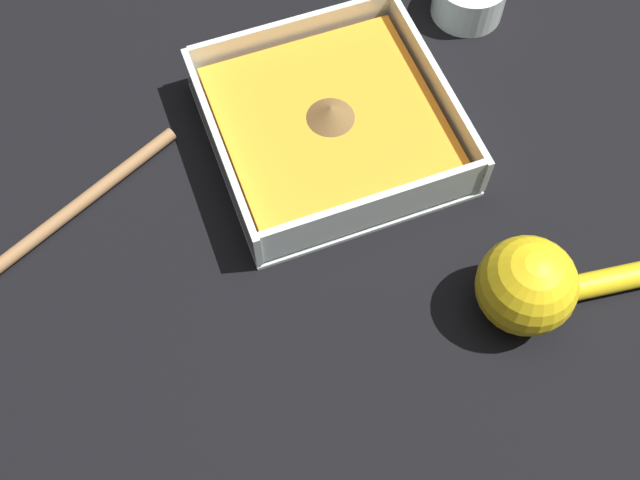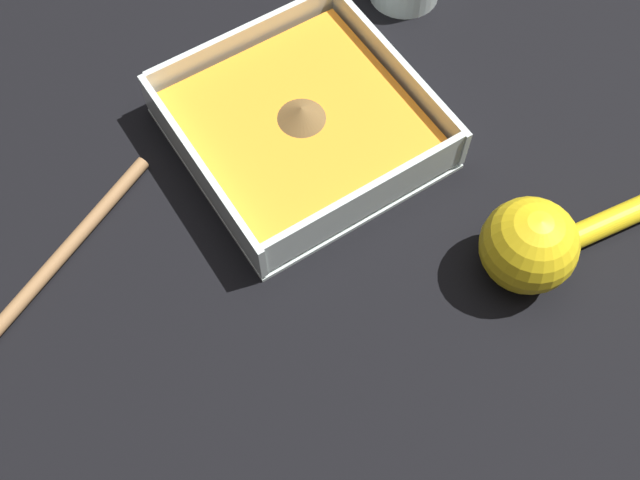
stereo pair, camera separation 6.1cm
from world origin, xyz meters
name	(u,v)px [view 1 (the left image)]	position (x,y,z in m)	size (l,w,h in m)	color
ground_plane	(369,126)	(0.00, 0.00, 0.00)	(4.00, 4.00, 0.00)	black
square_dish	(330,125)	(0.00, 0.04, 0.02)	(0.21, 0.21, 0.05)	silver
lemon_squeezer	(537,285)	(-0.21, -0.05, 0.04)	(0.08, 0.20, 0.08)	yellow
wooden_spoon	(55,224)	(0.00, 0.30, 0.01)	(0.12, 0.22, 0.01)	olive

